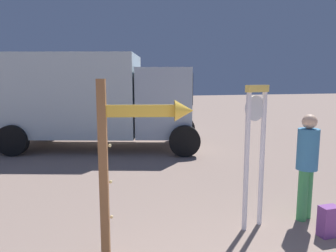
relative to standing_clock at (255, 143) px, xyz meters
The scene contains 5 objects.
standing_clock is the anchor object (origin of this frame).
arrow_sign 1.85m from the standing_clock, 168.20° to the right, with size 1.12×0.41×2.20m.
person_near_clock 1.00m from the standing_clock, ahead, with size 0.32×0.32×1.67m.
backpack 1.48m from the standing_clock, 31.48° to the right, with size 0.26×0.21×0.44m.
box_truck_near 6.90m from the standing_clock, 109.48° to the left, with size 7.28×4.37×2.96m.
Camera 1 is at (-1.42, -1.35, 2.19)m, focal length 33.64 mm.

